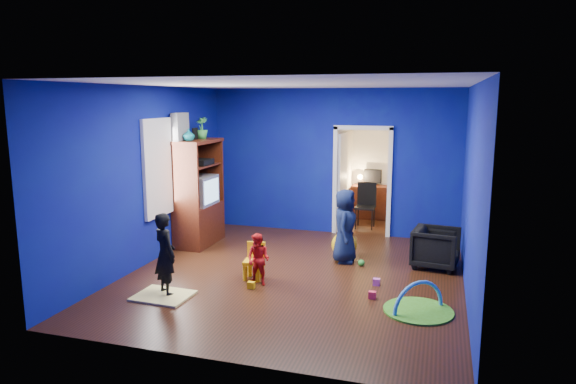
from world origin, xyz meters
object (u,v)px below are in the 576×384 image
(vase, at_px, (189,135))
(hopper_ball, at_px, (344,245))
(play_mat, at_px, (418,311))
(toddler_red, at_px, (258,259))
(crt_tv, at_px, (200,190))
(kid_chair, at_px, (254,263))
(child_navy, at_px, (345,226))
(study_desk, at_px, (371,202))
(child_black, at_px, (165,254))
(folding_chair, at_px, (365,207))
(armchair, at_px, (436,248))
(tv_armoire, at_px, (198,192))

(vase, bearing_deg, hopper_ball, 5.09)
(play_mat, bearing_deg, toddler_red, 171.85)
(crt_tv, relative_size, kid_chair, 1.40)
(child_navy, height_order, vase, vase)
(hopper_ball, relative_size, study_desk, 0.50)
(study_desk, bearing_deg, child_black, -110.80)
(vase, xyz_separation_m, folding_chair, (2.81, 2.39, -1.61))
(crt_tv, bearing_deg, armchair, -2.12)
(play_mat, bearing_deg, folding_chair, 107.38)
(armchair, xyz_separation_m, hopper_ball, (-1.52, 0.10, -0.11))
(tv_armoire, xyz_separation_m, folding_chair, (2.81, 2.09, -0.52))
(child_black, xyz_separation_m, crt_tv, (-0.67, 2.46, 0.44))
(child_navy, bearing_deg, hopper_ball, 9.11)
(armchair, distance_m, kid_chair, 2.96)
(tv_armoire, xyz_separation_m, play_mat, (4.11, -2.06, -0.97))
(armchair, height_order, vase, vase)
(child_black, distance_m, crt_tv, 2.59)
(armchair, distance_m, child_navy, 1.50)
(toddler_red, bearing_deg, tv_armoire, 148.00)
(child_navy, xyz_separation_m, folding_chair, (-0.01, 2.40, -0.16))
(play_mat, height_order, study_desk, study_desk)
(child_navy, bearing_deg, play_mat, -145.86)
(hopper_ball, height_order, play_mat, hopper_ball)
(kid_chair, bearing_deg, crt_tv, 130.39)
(tv_armoire, bearing_deg, vase, -90.00)
(child_black, height_order, hopper_ball, child_black)
(tv_armoire, distance_m, study_desk, 4.19)
(vase, relative_size, hopper_ball, 0.49)
(armchair, xyz_separation_m, tv_armoire, (-4.29, 0.16, 0.66))
(crt_tv, height_order, hopper_ball, crt_tv)
(child_black, xyz_separation_m, child_navy, (2.10, 2.16, 0.03))
(hopper_ball, bearing_deg, toddler_red, -119.74)
(hopper_ball, bearing_deg, armchair, -3.91)
(play_mat, distance_m, folding_chair, 4.37)
(child_navy, bearing_deg, vase, 87.73)
(play_mat, xyz_separation_m, study_desk, (-1.30, 5.11, 0.36))
(tv_armoire, bearing_deg, kid_chair, -42.66)
(vase, height_order, folding_chair, vase)
(toddler_red, distance_m, vase, 2.86)
(tv_armoire, relative_size, kid_chair, 3.92)
(tv_armoire, bearing_deg, child_navy, -6.14)
(folding_chair, bearing_deg, armchair, -56.76)
(vase, distance_m, hopper_ball, 3.34)
(tv_armoire, height_order, kid_chair, tv_armoire)
(child_black, height_order, crt_tv, crt_tv)
(child_navy, height_order, kid_chair, child_navy)
(hopper_ball, distance_m, folding_chair, 2.16)
(toddler_red, bearing_deg, folding_chair, 87.04)
(child_navy, distance_m, hopper_ball, 0.47)
(tv_armoire, distance_m, kid_chair, 2.37)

